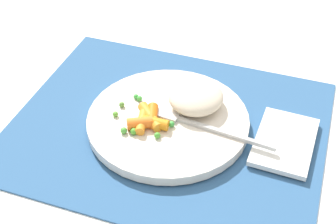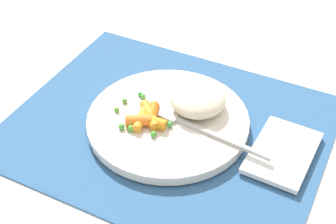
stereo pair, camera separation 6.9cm
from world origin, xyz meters
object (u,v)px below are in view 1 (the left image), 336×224
at_px(plate, 168,121).
at_px(fork, 196,124).
at_px(rice_mound, 196,97).
at_px(carrot_portion, 148,120).
at_px(napkin, 285,142).

relative_size(plate, fork, 1.24).
height_order(rice_mound, fork, rice_mound).
height_order(carrot_portion, napkin, carrot_portion).
xyz_separation_m(rice_mound, napkin, (-0.14, 0.02, -0.03)).
bearing_deg(carrot_portion, rice_mound, -130.46).
distance_m(plate, rice_mound, 0.05).
bearing_deg(napkin, rice_mound, -9.29).
bearing_deg(plate, napkin, -174.61).
distance_m(fork, napkin, 0.12).
height_order(rice_mound, napkin, rice_mound).
relative_size(plate, napkin, 1.95).
bearing_deg(napkin, carrot_portion, 11.45).
bearing_deg(napkin, plate, 5.39).
bearing_deg(rice_mound, plate, 51.96).
distance_m(plate, carrot_portion, 0.03).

